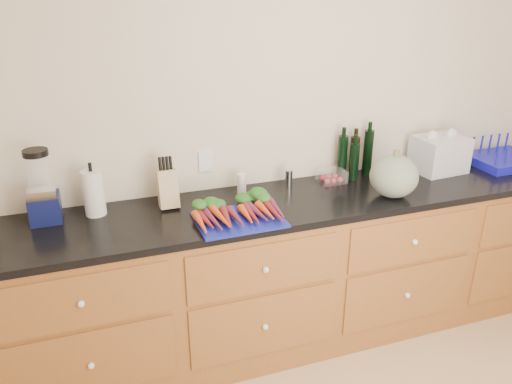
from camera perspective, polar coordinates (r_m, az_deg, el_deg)
name	(u,v)px	position (r m, az deg, el deg)	size (l,w,h in m)	color
wall_back	(300,121)	(3.06, 5.00, 8.11)	(4.10, 0.05, 2.60)	beige
cabinets	(316,269)	(3.12, 6.91, -8.68)	(3.60, 0.64, 0.90)	brown
countertop	(320,199)	(2.91, 7.31, -0.75)	(3.64, 0.62, 0.04)	black
cutting_board	(239,219)	(2.58, -1.97, -3.15)	(0.44, 0.33, 0.01)	navy
carrots	(236,210)	(2.60, -2.26, -2.11)	(0.45, 0.33, 0.06)	#E64C1B
squash	(394,176)	(2.93, 15.49, 1.77)	(0.27, 0.27, 0.25)	slate
blender_appliance	(42,191)	(2.73, -23.26, 0.14)	(0.15, 0.15, 0.38)	#0E1342
paper_towel	(94,193)	(2.73, -18.07, -0.11)	(0.11, 0.11, 0.24)	silver
knife_block	(168,188)	(2.75, -10.06, 0.41)	(0.10, 0.10, 0.21)	tan
grinder_salt	(242,184)	(2.89, -1.64, 0.97)	(0.05, 0.05, 0.12)	silver
grinder_pepper	(242,184)	(2.89, -1.58, 0.94)	(0.05, 0.05, 0.12)	black
canister_chrome	(289,178)	(2.98, 3.74, 1.56)	(0.05, 0.05, 0.11)	silver
tomato_box	(332,176)	(3.10, 8.63, 1.82)	(0.16, 0.13, 0.08)	white
bottles	(355,157)	(3.18, 11.23, 4.00)	(0.24, 0.12, 0.29)	black
grocery_bag	(439,154)	(3.43, 20.21, 4.08)	(0.31, 0.25, 0.23)	silver
dish_rack	(504,158)	(3.75, 26.51, 3.48)	(0.45, 0.36, 0.18)	#1314AE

